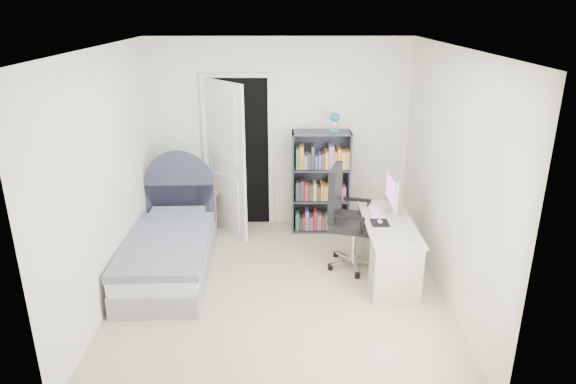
{
  "coord_description": "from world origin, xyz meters",
  "views": [
    {
      "loc": [
        0.05,
        -4.82,
        2.87
      ],
      "look_at": [
        0.1,
        0.37,
        0.97
      ],
      "focal_mm": 32.0,
      "sensor_mm": 36.0,
      "label": 1
    }
  ],
  "objects_px": {
    "bookcase": "(321,185)",
    "desk": "(387,245)",
    "nightstand": "(201,199)",
    "office_chair": "(347,213)",
    "bed": "(170,249)",
    "floor_lamp": "(217,189)"
  },
  "relations": [
    {
      "from": "bed",
      "to": "nightstand",
      "type": "relative_size",
      "value": 2.98
    },
    {
      "from": "bookcase",
      "to": "office_chair",
      "type": "height_order",
      "value": "bookcase"
    },
    {
      "from": "bookcase",
      "to": "desk",
      "type": "relative_size",
      "value": 1.21
    },
    {
      "from": "bed",
      "to": "bookcase",
      "type": "xyz_separation_m",
      "value": [
        1.79,
        1.12,
        0.36
      ]
    },
    {
      "from": "office_chair",
      "to": "bed",
      "type": "bearing_deg",
      "value": -176.89
    },
    {
      "from": "nightstand",
      "to": "bookcase",
      "type": "distance_m",
      "value": 1.61
    },
    {
      "from": "bookcase",
      "to": "desk",
      "type": "bearing_deg",
      "value": -61.99
    },
    {
      "from": "nightstand",
      "to": "desk",
      "type": "relative_size",
      "value": 0.49
    },
    {
      "from": "nightstand",
      "to": "office_chair",
      "type": "height_order",
      "value": "office_chair"
    },
    {
      "from": "floor_lamp",
      "to": "bookcase",
      "type": "height_order",
      "value": "bookcase"
    },
    {
      "from": "bed",
      "to": "bookcase",
      "type": "height_order",
      "value": "bookcase"
    },
    {
      "from": "desk",
      "to": "floor_lamp",
      "type": "bearing_deg",
      "value": 147.34
    },
    {
      "from": "nightstand",
      "to": "office_chair",
      "type": "distance_m",
      "value": 2.11
    },
    {
      "from": "bed",
      "to": "nightstand",
      "type": "distance_m",
      "value": 1.18
    },
    {
      "from": "bed",
      "to": "office_chair",
      "type": "bearing_deg",
      "value": 3.11
    },
    {
      "from": "floor_lamp",
      "to": "bookcase",
      "type": "bearing_deg",
      "value": -3.18
    },
    {
      "from": "desk",
      "to": "bed",
      "type": "bearing_deg",
      "value": 177.55
    },
    {
      "from": "bookcase",
      "to": "office_chair",
      "type": "bearing_deg",
      "value": -77.8
    },
    {
      "from": "floor_lamp",
      "to": "bed",
      "type": "bearing_deg",
      "value": -108.71
    },
    {
      "from": "bookcase",
      "to": "desk",
      "type": "height_order",
      "value": "bookcase"
    },
    {
      "from": "bookcase",
      "to": "office_chair",
      "type": "relative_size",
      "value": 1.35
    },
    {
      "from": "floor_lamp",
      "to": "office_chair",
      "type": "height_order",
      "value": "floor_lamp"
    }
  ]
}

